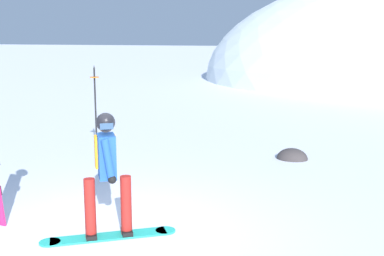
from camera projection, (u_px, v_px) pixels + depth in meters
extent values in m
plane|color=white|center=(110.00, 235.00, 6.76)|extent=(300.00, 300.00, 0.00)
cube|color=#23B7A3|center=(109.00, 236.00, 6.67)|extent=(1.41, 1.17, 0.02)
cylinder|color=#23B7A3|center=(165.00, 231.00, 6.87)|extent=(0.28, 0.28, 0.02)
cylinder|color=#23B7A3|center=(50.00, 242.00, 6.47)|extent=(0.28, 0.28, 0.02)
cube|color=black|center=(127.00, 232.00, 6.72)|extent=(0.26, 0.29, 0.06)
cube|color=black|center=(91.00, 235.00, 6.60)|extent=(0.26, 0.29, 0.06)
cylinder|color=maroon|center=(126.00, 205.00, 6.65)|extent=(0.15, 0.15, 0.82)
cylinder|color=maroon|center=(90.00, 208.00, 6.53)|extent=(0.15, 0.15, 0.82)
cube|color=#1E4C9E|center=(107.00, 156.00, 6.46)|extent=(0.39, 0.42, 0.58)
cylinder|color=#1E4C9E|center=(105.00, 152.00, 6.68)|extent=(0.20, 0.19, 0.57)
cylinder|color=#1E4C9E|center=(108.00, 160.00, 6.25)|extent=(0.20, 0.19, 0.57)
sphere|color=black|center=(109.00, 170.00, 6.76)|extent=(0.11, 0.11, 0.11)
sphere|color=black|center=(112.00, 179.00, 6.28)|extent=(0.11, 0.11, 0.11)
cube|color=orange|center=(105.00, 151.00, 6.65)|extent=(0.33, 0.31, 0.44)
cube|color=orange|center=(105.00, 155.00, 6.76)|extent=(0.20, 0.17, 0.20)
sphere|color=#9E7051|center=(106.00, 125.00, 6.39)|extent=(0.21, 0.21, 0.21)
sphere|color=black|center=(106.00, 122.00, 6.38)|extent=(0.25, 0.25, 0.25)
cube|color=navy|center=(107.00, 126.00, 6.26)|extent=(0.15, 0.13, 0.08)
cylinder|color=black|center=(96.00, 115.00, 10.72)|extent=(0.04, 0.04, 2.02)
cylinder|color=orange|center=(94.00, 77.00, 10.57)|extent=(0.20, 0.20, 0.02)
cone|color=black|center=(94.00, 67.00, 10.53)|extent=(0.04, 0.04, 0.08)
ellipsoid|color=#383333|center=(292.00, 159.00, 10.98)|extent=(0.69, 0.59, 0.48)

